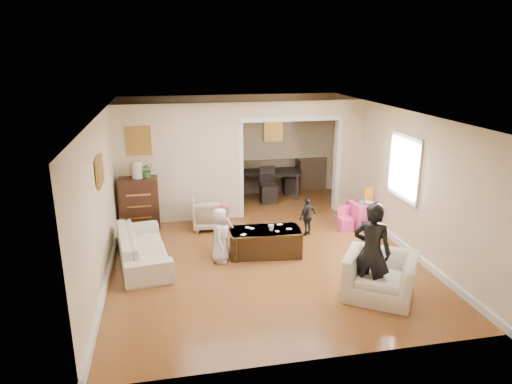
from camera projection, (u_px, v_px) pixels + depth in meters
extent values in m
plane|color=#995C27|center=(258.00, 247.00, 8.95)|extent=(7.00, 7.00, 0.00)
cube|color=beige|center=(180.00, 164.00, 10.00)|extent=(2.75, 0.18, 2.60)
cube|color=beige|center=(347.00, 156.00, 10.71)|extent=(0.55, 0.18, 2.60)
cube|color=beige|center=(291.00, 109.00, 10.13)|extent=(2.22, 0.18, 0.35)
cube|color=white|center=(405.00, 167.00, 8.62)|extent=(0.03, 0.95, 1.10)
cube|color=brown|center=(139.00, 141.00, 9.59)|extent=(0.45, 0.03, 0.55)
cube|color=brown|center=(100.00, 171.00, 7.35)|extent=(0.03, 0.55, 0.40)
cube|color=brown|center=(273.00, 130.00, 11.88)|extent=(0.45, 0.03, 0.55)
imported|color=silver|center=(143.00, 247.00, 8.19)|extent=(1.07, 2.11, 0.59)
imported|color=tan|center=(209.00, 213.00, 9.82)|extent=(0.72, 0.74, 0.64)
imported|color=silver|center=(380.00, 276.00, 7.05)|extent=(1.37, 1.33, 0.68)
cube|color=black|center=(140.00, 203.00, 9.76)|extent=(0.80, 0.45, 1.10)
cylinder|color=beige|center=(137.00, 170.00, 9.55)|extent=(0.22, 0.22, 0.36)
imported|color=#32662D|center=(147.00, 170.00, 9.59)|extent=(0.29, 0.25, 0.32)
cube|color=#382312|center=(265.00, 242.00, 8.56)|extent=(1.36, 0.79, 0.49)
imported|color=white|center=(271.00, 228.00, 8.44)|extent=(0.12, 0.12, 0.10)
cube|color=#D73882|center=(364.00, 215.00, 9.89)|extent=(0.62, 0.62, 0.55)
cube|color=yellow|center=(368.00, 194.00, 9.88)|extent=(0.21, 0.09, 0.30)
cylinder|color=#25B6BC|center=(361.00, 202.00, 9.73)|extent=(0.08, 0.08, 0.08)
cube|color=red|center=(357.00, 200.00, 9.89)|extent=(0.10, 0.09, 0.05)
imported|color=white|center=(369.00, 203.00, 9.70)|extent=(0.22, 0.22, 0.05)
imported|color=black|center=(263.00, 182.00, 12.09)|extent=(2.17, 1.53, 0.69)
imported|color=black|center=(372.00, 252.00, 6.84)|extent=(0.68, 0.65, 1.56)
imported|color=silver|center=(220.00, 235.00, 8.18)|extent=(0.45, 0.56, 1.01)
imported|color=pink|center=(225.00, 227.00, 8.64)|extent=(0.46, 0.53, 0.95)
imported|color=black|center=(308.00, 216.00, 9.41)|extent=(0.51, 0.43, 0.81)
cube|color=white|center=(247.00, 227.00, 8.59)|extent=(0.09, 0.10, 0.00)
cube|color=white|center=(243.00, 235.00, 8.25)|extent=(0.13, 0.13, 0.00)
cube|color=white|center=(277.00, 231.00, 8.41)|extent=(0.08, 0.09, 0.00)
cube|color=white|center=(252.00, 228.00, 8.54)|extent=(0.11, 0.11, 0.00)
cube|color=white|center=(289.00, 229.00, 8.51)|extent=(0.11, 0.09, 0.00)
cube|color=white|center=(280.00, 224.00, 8.74)|extent=(0.11, 0.09, 0.00)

